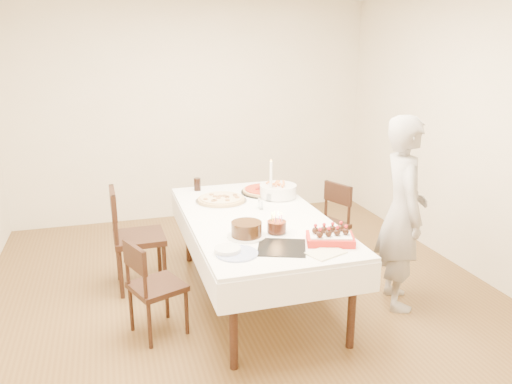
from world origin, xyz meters
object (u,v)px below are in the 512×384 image
object	(u,v)px
chair_left_savory	(139,238)
birthday_cake	(277,222)
dining_table	(256,257)
pasta_bowl	(278,191)
pizza_pepperoni	(265,190)
strawberry_box	(330,238)
chair_right_savory	(325,225)
chair_left_dessert	(157,287)
cola_glass	(197,184)
layer_cake	(246,230)
person	(403,213)
pizza_white	(221,199)
taper_candle	(271,180)

from	to	relation	value
chair_left_savory	birthday_cake	world-z (taller)	chair_left_savory
dining_table	pasta_bowl	size ratio (longest dim) A/B	6.13
pizza_pepperoni	strawberry_box	size ratio (longest dim) A/B	1.38
chair_right_savory	chair_left_savory	bearing A→B (deg)	157.15
chair_left_dessert	birthday_cake	world-z (taller)	birthday_cake
pizza_pepperoni	cola_glass	world-z (taller)	cola_glass
pizza_pepperoni	cola_glass	size ratio (longest dim) A/B	3.73
layer_cake	person	bearing A→B (deg)	-0.42
strawberry_box	chair_left_savory	bearing A→B (deg)	136.62
strawberry_box	cola_glass	bearing A→B (deg)	112.46
chair_right_savory	cola_glass	size ratio (longest dim) A/B	6.53
birthday_cake	strawberry_box	xyz separation A→B (m)	(0.31, -0.31, -0.04)
strawberry_box	pizza_white	bearing A→B (deg)	113.86
chair_left_savory	strawberry_box	size ratio (longest dim) A/B	2.78
dining_table	layer_cake	world-z (taller)	layer_cake
pizza_pepperoni	taper_candle	xyz separation A→B (m)	(-0.03, -0.27, 0.18)
chair_left_dessert	pizza_white	size ratio (longest dim) A/B	1.63
chair_left_dessert	taper_candle	world-z (taller)	taper_candle
chair_left_dessert	strawberry_box	distance (m)	1.35
birthday_cake	chair_left_savory	bearing A→B (deg)	137.08
person	pizza_pepperoni	xyz separation A→B (m)	(-0.84, 1.10, -0.04)
person	pasta_bowl	distance (m)	1.20
person	birthday_cake	world-z (taller)	person
dining_table	chair_left_dessert	distance (m)	0.94
chair_right_savory	pizza_pepperoni	bearing A→B (deg)	140.25
person	pizza_pepperoni	size ratio (longest dim) A/B	3.45
layer_cake	birthday_cake	distance (m)	0.25
dining_table	taper_candle	size ratio (longest dim) A/B	5.35
chair_left_savory	chair_left_dessert	size ratio (longest dim) A/B	1.23
cola_glass	birthday_cake	xyz separation A→B (m)	(0.37, -1.34, 0.02)
chair_right_savory	pasta_bowl	distance (m)	0.64
chair_left_dessert	birthday_cake	xyz separation A→B (m)	(0.92, -0.08, 0.45)
chair_left_dessert	birthday_cake	distance (m)	1.03
chair_right_savory	birthday_cake	bearing A→B (deg)	-154.54
chair_left_dessert	person	xyz separation A→B (m)	(2.01, -0.10, 0.42)
taper_candle	birthday_cake	bearing A→B (deg)	-105.23
pizza_white	birthday_cake	distance (m)	0.94
dining_table	person	distance (m)	1.29
layer_cake	birthday_cake	xyz separation A→B (m)	(0.24, 0.01, 0.03)
chair_left_dessert	person	bearing A→B (deg)	155.29
layer_cake	strawberry_box	distance (m)	0.63
chair_left_dessert	pizza_pepperoni	size ratio (longest dim) A/B	1.65
birthday_cake	person	bearing A→B (deg)	-1.18
chair_left_savory	pizza_white	xyz separation A→B (m)	(0.76, -0.01, 0.30)
chair_left_dessert	person	size ratio (longest dim) A/B	0.48
chair_right_savory	chair_left_savory	world-z (taller)	chair_left_savory
pasta_bowl	layer_cake	distance (m)	1.07
chair_left_savory	pizza_pepperoni	distance (m)	1.28
pizza_pepperoni	layer_cake	world-z (taller)	layer_cake
chair_left_savory	taper_candle	xyz separation A→B (m)	(1.21, -0.12, 0.48)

